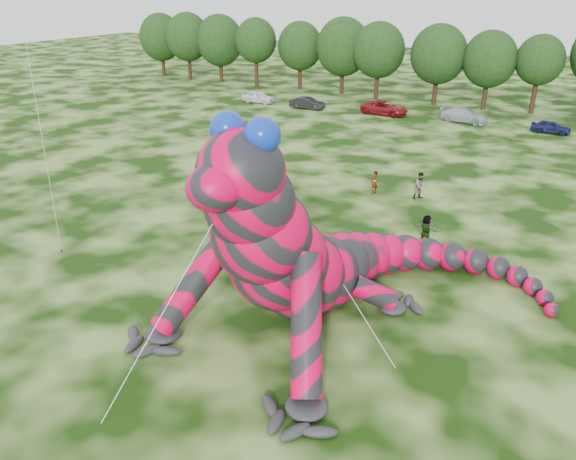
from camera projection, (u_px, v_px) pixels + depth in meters
The scene contains 21 objects.
ground at pixel (273, 429), 18.92m from camera, with size 240.00×240.00×0.00m, color #16330A.
inflatable_gecko at pixel (319, 207), 24.26m from camera, with size 16.49×19.58×9.79m, color #D9003C, non-canonical shape.
tree_0 at pixel (162, 45), 88.43m from camera, with size 6.91×6.22×9.51m, color black, non-canonical shape.
tree_1 at pixel (188, 46), 84.70m from camera, with size 6.74×6.07×9.81m, color black, non-canonical shape.
tree_2 at pixel (220, 48), 82.97m from camera, with size 7.04×6.34×9.64m, color black, non-canonical shape.
tree_3 at pixel (256, 53), 78.45m from camera, with size 5.81×5.23×9.44m, color black, non-canonical shape.
tree_4 at pixel (300, 56), 77.18m from camera, with size 6.22×5.60×9.06m, color black, non-canonical shape.
tree_5 at pixel (343, 56), 73.95m from camera, with size 7.16×6.44×9.80m, color black, non-canonical shape.
tree_6 at pixel (378, 61), 70.17m from camera, with size 6.52×5.86×9.49m, color black, non-canonical shape.
tree_7 at pixel (438, 65), 66.99m from camera, with size 6.68×6.01×9.48m, color black, non-canonical shape.
tree_8 at pixel (488, 70), 64.67m from camera, with size 6.14×5.53×8.94m, color black, non-canonical shape.
tree_9 at pixel (538, 74), 62.70m from camera, with size 5.27×4.74×8.68m, color black, non-canonical shape.
car_0 at pixel (259, 97), 69.73m from camera, with size 1.69×4.20×1.43m, color white.
car_1 at pixel (307, 103), 66.37m from camera, with size 1.46×4.18×1.38m, color black.
car_2 at pixel (385, 108), 63.45m from camera, with size 2.46×5.35×1.49m, color maroon.
car_3 at pixel (464, 115), 60.06m from camera, with size 2.02×4.98×1.44m, color #AFB5BA.
car_4 at pixel (551, 127), 55.69m from camera, with size 1.50×3.73×1.27m, color #161846.
spectator_5 at pixel (426, 230), 31.96m from camera, with size 1.64×0.52×1.77m, color gray.
spectator_0 at pixel (374, 182), 39.64m from camera, with size 0.62×0.40×1.69m, color gray.
spectator_4 at pixel (242, 129), 53.71m from camera, with size 0.88×0.57×1.80m, color gray.
spectator_1 at pixel (421, 186), 38.70m from camera, with size 0.92×0.72×1.89m, color gray.
Camera 1 is at (7.42, -12.55, 13.82)m, focal length 35.00 mm.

